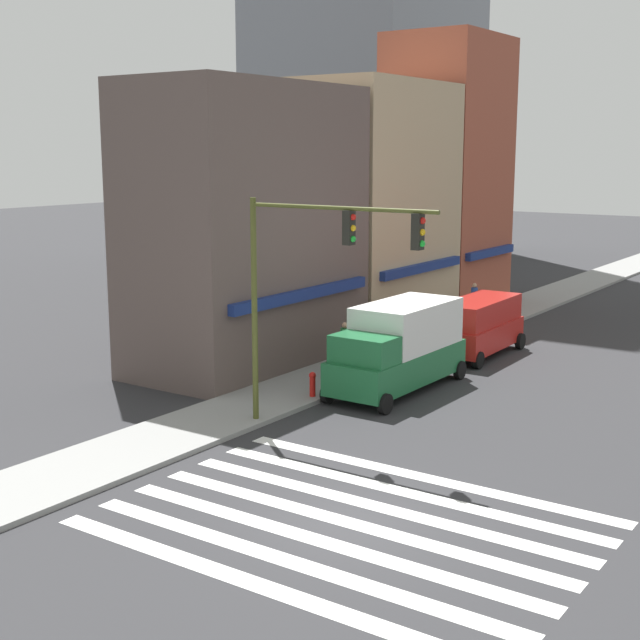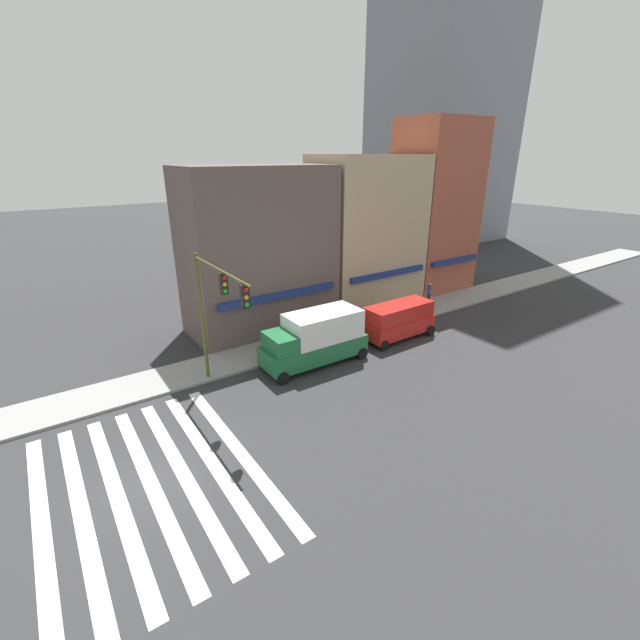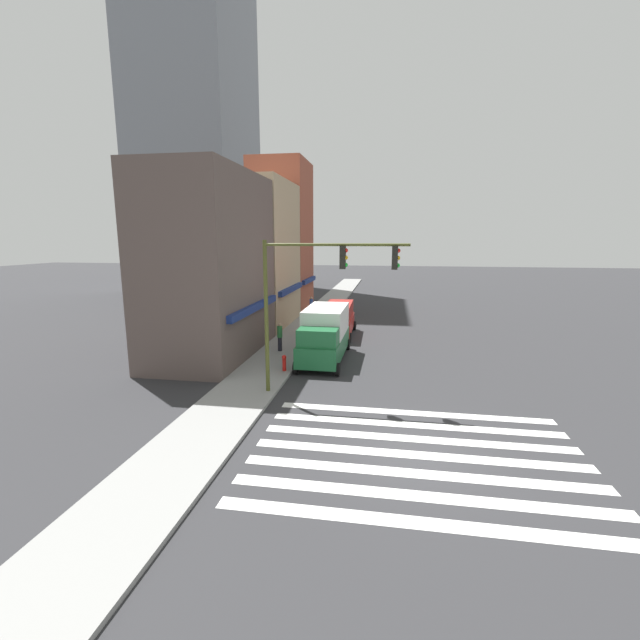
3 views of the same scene
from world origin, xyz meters
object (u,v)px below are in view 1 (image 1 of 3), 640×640
object	(u,v)px
pedestrian_green_top	(345,344)
traffic_signal	(314,266)
box_truck_green	(399,346)
pedestrian_blue_shirt	(474,300)
van_red	(478,325)
fire_hydrant	(313,383)

from	to	relation	value
pedestrian_green_top	traffic_signal	bearing A→B (deg)	138.23
box_truck_green	pedestrian_blue_shirt	bearing A→B (deg)	14.27
van_red	fire_hydrant	xyz separation A→B (m)	(-9.34, 1.70, -0.67)
pedestrian_green_top	pedestrian_blue_shirt	bearing A→B (deg)	-66.96
pedestrian_green_top	fire_hydrant	bearing A→B (deg)	129.70
box_truck_green	pedestrian_blue_shirt	size ratio (longest dim) A/B	3.51
box_truck_green	van_red	bearing A→B (deg)	0.42
van_red	pedestrian_blue_shirt	bearing A→B (deg)	24.97
box_truck_green	traffic_signal	bearing A→B (deg)	-174.87
van_red	pedestrian_green_top	xyz separation A→B (m)	(-5.45, 2.96, -0.21)
van_red	fire_hydrant	distance (m)	9.51
pedestrian_blue_shirt	van_red	bearing A→B (deg)	-19.55
van_red	pedestrian_blue_shirt	world-z (taller)	van_red
box_truck_green	van_red	size ratio (longest dim) A/B	1.23
traffic_signal	pedestrian_green_top	distance (m)	8.68
box_truck_green	pedestrian_blue_shirt	world-z (taller)	box_truck_green
pedestrian_green_top	fire_hydrant	size ratio (longest dim) A/B	2.10
van_red	fire_hydrant	size ratio (longest dim) A/B	5.99
fire_hydrant	box_truck_green	bearing A→B (deg)	-31.10
traffic_signal	box_truck_green	xyz separation A→B (m)	(5.85, 0.48, -3.45)
van_red	box_truck_green	bearing A→B (deg)	178.71
traffic_signal	pedestrian_blue_shirt	bearing A→B (deg)	11.07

